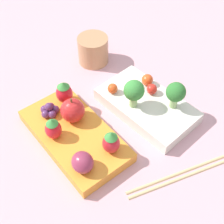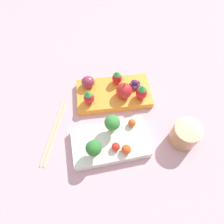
{
  "view_description": "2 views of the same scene",
  "coord_description": "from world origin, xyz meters",
  "px_view_note": "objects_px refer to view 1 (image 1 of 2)",
  "views": [
    {
      "loc": [
        0.33,
        -0.23,
        0.49
      ],
      "look_at": [
        -0.0,
        -0.0,
        0.04
      ],
      "focal_mm": 50.0,
      "sensor_mm": 36.0,
      "label": 1
    },
    {
      "loc": [
        0.01,
        0.28,
        0.52
      ],
      "look_at": [
        -0.0,
        -0.0,
        0.04
      ],
      "focal_mm": 32.0,
      "sensor_mm": 36.0,
      "label": 2
    }
  ],
  "objects_px": {
    "cherry_tomato_0": "(147,80)",
    "strawberry_2": "(111,142)",
    "broccoli_floret_1": "(134,91)",
    "apple": "(73,110)",
    "drinking_cup": "(93,50)",
    "broccoli_floret_0": "(176,93)",
    "strawberry_0": "(64,92)",
    "cherry_tomato_1": "(113,88)",
    "plum": "(83,162)",
    "bento_box_fruit": "(75,135)",
    "grape_cluster": "(50,110)",
    "bento_box_savoury": "(147,106)",
    "chopsticks_pair": "(181,175)",
    "strawberry_1": "(53,128)",
    "cherry_tomato_2": "(152,89)"
  },
  "relations": [
    {
      "from": "broccoli_floret_1",
      "to": "cherry_tomato_2",
      "type": "height_order",
      "value": "broccoli_floret_1"
    },
    {
      "from": "strawberry_0",
      "to": "drinking_cup",
      "type": "relative_size",
      "value": 0.72
    },
    {
      "from": "bento_box_fruit",
      "to": "apple",
      "type": "relative_size",
      "value": 4.21
    },
    {
      "from": "cherry_tomato_1",
      "to": "grape_cluster",
      "type": "height_order",
      "value": "grape_cluster"
    },
    {
      "from": "broccoli_floret_0",
      "to": "apple",
      "type": "xyz_separation_m",
      "value": [
        -0.09,
        -0.18,
        -0.02
      ]
    },
    {
      "from": "bento_box_fruit",
      "to": "grape_cluster",
      "type": "xyz_separation_m",
      "value": [
        -0.07,
        -0.02,
        0.02
      ]
    },
    {
      "from": "bento_box_savoury",
      "to": "chopsticks_pair",
      "type": "relative_size",
      "value": 1.04
    },
    {
      "from": "bento_box_fruit",
      "to": "strawberry_1",
      "type": "xyz_separation_m",
      "value": [
        -0.01,
        -0.03,
        0.03
      ]
    },
    {
      "from": "broccoli_floret_1",
      "to": "drinking_cup",
      "type": "bearing_deg",
      "value": 171.84
    },
    {
      "from": "bento_box_fruit",
      "to": "strawberry_0",
      "type": "bearing_deg",
      "value": 161.77
    },
    {
      "from": "drinking_cup",
      "to": "plum",
      "type": "bearing_deg",
      "value": -35.8
    },
    {
      "from": "strawberry_2",
      "to": "grape_cluster",
      "type": "xyz_separation_m",
      "value": [
        -0.14,
        -0.05,
        -0.01
      ]
    },
    {
      "from": "bento_box_savoury",
      "to": "chopsticks_pair",
      "type": "distance_m",
      "value": 0.17
    },
    {
      "from": "cherry_tomato_0",
      "to": "plum",
      "type": "bearing_deg",
      "value": -66.17
    },
    {
      "from": "drinking_cup",
      "to": "strawberry_0",
      "type": "bearing_deg",
      "value": -52.81
    },
    {
      "from": "strawberry_2",
      "to": "plum",
      "type": "distance_m",
      "value": 0.06
    },
    {
      "from": "broccoli_floret_0",
      "to": "strawberry_0",
      "type": "xyz_separation_m",
      "value": [
        -0.14,
        -0.17,
        -0.02
      ]
    },
    {
      "from": "apple",
      "to": "drinking_cup",
      "type": "relative_size",
      "value": 0.77
    },
    {
      "from": "cherry_tomato_2",
      "to": "broccoli_floret_0",
      "type": "bearing_deg",
      "value": 11.92
    },
    {
      "from": "bento_box_fruit",
      "to": "strawberry_2",
      "type": "bearing_deg",
      "value": 24.7
    },
    {
      "from": "broccoli_floret_1",
      "to": "strawberry_2",
      "type": "distance_m",
      "value": 0.12
    },
    {
      "from": "cherry_tomato_0",
      "to": "strawberry_0",
      "type": "xyz_separation_m",
      "value": [
        -0.06,
        -0.17,
        0.01
      ]
    },
    {
      "from": "broccoli_floret_1",
      "to": "cherry_tomato_1",
      "type": "xyz_separation_m",
      "value": [
        -0.05,
        -0.01,
        -0.03
      ]
    },
    {
      "from": "plum",
      "to": "broccoli_floret_0",
      "type": "bearing_deg",
      "value": 94.41
    },
    {
      "from": "bento_box_fruit",
      "to": "cherry_tomato_0",
      "type": "bearing_deg",
      "value": 95.88
    },
    {
      "from": "broccoli_floret_1",
      "to": "apple",
      "type": "distance_m",
      "value": 0.12
    },
    {
      "from": "apple",
      "to": "plum",
      "type": "height_order",
      "value": "apple"
    },
    {
      "from": "strawberry_2",
      "to": "broccoli_floret_0",
      "type": "bearing_deg",
      "value": 94.83
    },
    {
      "from": "broccoli_floret_1",
      "to": "cherry_tomato_2",
      "type": "distance_m",
      "value": 0.06
    },
    {
      "from": "broccoli_floret_0",
      "to": "plum",
      "type": "height_order",
      "value": "broccoli_floret_0"
    },
    {
      "from": "cherry_tomato_0",
      "to": "strawberry_2",
      "type": "bearing_deg",
      "value": -59.5
    },
    {
      "from": "cherry_tomato_1",
      "to": "plum",
      "type": "height_order",
      "value": "plum"
    },
    {
      "from": "broccoli_floret_0",
      "to": "plum",
      "type": "bearing_deg",
      "value": -85.59
    },
    {
      "from": "bento_box_fruit",
      "to": "drinking_cup",
      "type": "height_order",
      "value": "drinking_cup"
    },
    {
      "from": "cherry_tomato_0",
      "to": "plum",
      "type": "height_order",
      "value": "plum"
    },
    {
      "from": "broccoli_floret_1",
      "to": "plum",
      "type": "bearing_deg",
      "value": -67.33
    },
    {
      "from": "drinking_cup",
      "to": "broccoli_floret_0",
      "type": "bearing_deg",
      "value": 8.74
    },
    {
      "from": "drinking_cup",
      "to": "chopsticks_pair",
      "type": "height_order",
      "value": "drinking_cup"
    },
    {
      "from": "grape_cluster",
      "to": "drinking_cup",
      "type": "relative_size",
      "value": 0.52
    },
    {
      "from": "grape_cluster",
      "to": "cherry_tomato_0",
      "type": "bearing_deg",
      "value": 77.34
    },
    {
      "from": "drinking_cup",
      "to": "strawberry_1",
      "type": "bearing_deg",
      "value": -49.02
    },
    {
      "from": "bento_box_savoury",
      "to": "plum",
      "type": "height_order",
      "value": "plum"
    },
    {
      "from": "cherry_tomato_1",
      "to": "strawberry_1",
      "type": "distance_m",
      "value": 0.16
    },
    {
      "from": "broccoli_floret_0",
      "to": "drinking_cup",
      "type": "distance_m",
      "value": 0.25
    },
    {
      "from": "strawberry_0",
      "to": "strawberry_2",
      "type": "bearing_deg",
      "value": 2.91
    },
    {
      "from": "cherry_tomato_0",
      "to": "plum",
      "type": "xyz_separation_m",
      "value": [
        0.1,
        -0.22,
        0.0
      ]
    },
    {
      "from": "cherry_tomato_0",
      "to": "drinking_cup",
      "type": "xyz_separation_m",
      "value": [
        -0.16,
        -0.03,
        -0.01
      ]
    },
    {
      "from": "broccoli_floret_0",
      "to": "apple",
      "type": "bearing_deg",
      "value": -116.49
    },
    {
      "from": "bento_box_fruit",
      "to": "chopsticks_pair",
      "type": "bearing_deg",
      "value": 32.55
    },
    {
      "from": "strawberry_0",
      "to": "plum",
      "type": "relative_size",
      "value": 1.29
    }
  ]
}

